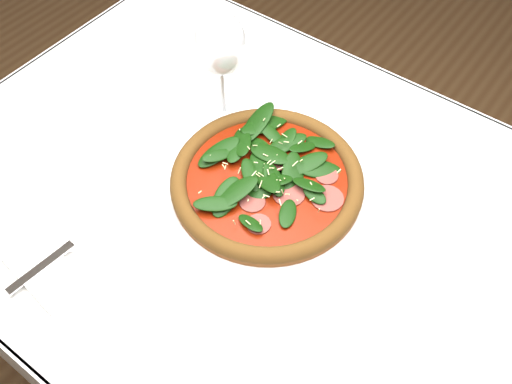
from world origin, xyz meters
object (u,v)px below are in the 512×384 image
Objects in this scene: pizza at (267,178)px; wine_glass at (220,47)px; plate at (267,186)px; napkin at (42,270)px.

wine_glass reaches higher than pizza.
plate reaches higher than napkin.
napkin is at bearing -118.44° from pizza.
wine_glass is 0.44m from napkin.
plate is at bearing -29.93° from wine_glass.
wine_glass is (-0.17, 0.10, 0.12)m from pizza.
plate is 0.36m from napkin.
plate is at bearing -90.00° from pizza.
pizza is 1.94× the size of wine_glass.
plate is 2.55× the size of napkin.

